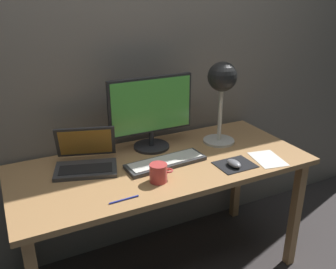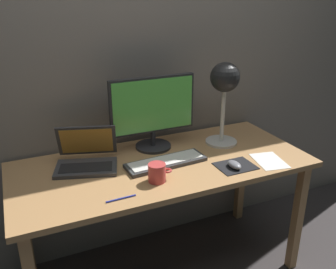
{
  "view_description": "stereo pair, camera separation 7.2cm",
  "coord_description": "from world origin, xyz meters",
  "px_view_note": "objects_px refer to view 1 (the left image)",
  "views": [
    {
      "loc": [
        -0.76,
        -1.6,
        1.62
      ],
      "look_at": [
        0.01,
        -0.05,
        0.92
      ],
      "focal_mm": 39.02,
      "sensor_mm": 36.0,
      "label": 1
    },
    {
      "loc": [
        -0.7,
        -1.63,
        1.62
      ],
      "look_at": [
        0.01,
        -0.05,
        0.92
      ],
      "focal_mm": 39.02,
      "sensor_mm": 36.0,
      "label": 2
    }
  ],
  "objects_px": {
    "pen": "(124,200)",
    "desk_lamp": "(222,84)",
    "coffee_mug": "(159,173)",
    "laptop": "(86,156)",
    "mouse": "(234,163)",
    "monitor": "(151,110)",
    "keyboard_main": "(166,162)"
  },
  "relations": [
    {
      "from": "desk_lamp",
      "to": "pen",
      "type": "bearing_deg",
      "value": -154.02
    },
    {
      "from": "pen",
      "to": "desk_lamp",
      "type": "bearing_deg",
      "value": 25.98
    },
    {
      "from": "laptop",
      "to": "coffee_mug",
      "type": "height_order",
      "value": "laptop"
    },
    {
      "from": "laptop",
      "to": "desk_lamp",
      "type": "relative_size",
      "value": 0.77
    },
    {
      "from": "coffee_mug",
      "to": "monitor",
      "type": "bearing_deg",
      "value": 70.81
    },
    {
      "from": "desk_lamp",
      "to": "pen",
      "type": "distance_m",
      "value": 0.91
    },
    {
      "from": "monitor",
      "to": "coffee_mug",
      "type": "distance_m",
      "value": 0.45
    },
    {
      "from": "keyboard_main",
      "to": "coffee_mug",
      "type": "relative_size",
      "value": 3.68
    },
    {
      "from": "coffee_mug",
      "to": "pen",
      "type": "distance_m",
      "value": 0.23
    },
    {
      "from": "keyboard_main",
      "to": "desk_lamp",
      "type": "distance_m",
      "value": 0.56
    },
    {
      "from": "mouse",
      "to": "coffee_mug",
      "type": "height_order",
      "value": "coffee_mug"
    },
    {
      "from": "coffee_mug",
      "to": "laptop",
      "type": "bearing_deg",
      "value": 130.6
    },
    {
      "from": "keyboard_main",
      "to": "coffee_mug",
      "type": "xyz_separation_m",
      "value": [
        -0.11,
        -0.15,
        0.03
      ]
    },
    {
      "from": "keyboard_main",
      "to": "coffee_mug",
      "type": "bearing_deg",
      "value": -126.6
    },
    {
      "from": "laptop",
      "to": "mouse",
      "type": "xyz_separation_m",
      "value": [
        0.69,
        -0.36,
        -0.04
      ]
    },
    {
      "from": "desk_lamp",
      "to": "coffee_mug",
      "type": "distance_m",
      "value": 0.68
    },
    {
      "from": "mouse",
      "to": "monitor",
      "type": "bearing_deg",
      "value": 124.29
    },
    {
      "from": "monitor",
      "to": "laptop",
      "type": "height_order",
      "value": "monitor"
    },
    {
      "from": "monitor",
      "to": "laptop",
      "type": "xyz_separation_m",
      "value": [
        -0.41,
        -0.06,
        -0.18
      ]
    },
    {
      "from": "coffee_mug",
      "to": "pen",
      "type": "xyz_separation_m",
      "value": [
        -0.21,
        -0.09,
        -0.04
      ]
    },
    {
      "from": "mouse",
      "to": "coffee_mug",
      "type": "xyz_separation_m",
      "value": [
        -0.42,
        0.04,
        0.03
      ]
    },
    {
      "from": "desk_lamp",
      "to": "monitor",
      "type": "bearing_deg",
      "value": 165.28
    },
    {
      "from": "monitor",
      "to": "desk_lamp",
      "type": "distance_m",
      "value": 0.44
    },
    {
      "from": "keyboard_main",
      "to": "mouse",
      "type": "xyz_separation_m",
      "value": [
        0.31,
        -0.19,
        0.01
      ]
    },
    {
      "from": "laptop",
      "to": "mouse",
      "type": "bearing_deg",
      "value": -27.27
    },
    {
      "from": "pen",
      "to": "monitor",
      "type": "bearing_deg",
      "value": 53.71
    },
    {
      "from": "keyboard_main",
      "to": "coffee_mug",
      "type": "height_order",
      "value": "coffee_mug"
    },
    {
      "from": "desk_lamp",
      "to": "pen",
      "type": "height_order",
      "value": "desk_lamp"
    },
    {
      "from": "keyboard_main",
      "to": "desk_lamp",
      "type": "xyz_separation_m",
      "value": [
        0.42,
        0.13,
        0.35
      ]
    },
    {
      "from": "monitor",
      "to": "mouse",
      "type": "xyz_separation_m",
      "value": [
        0.29,
        -0.42,
        -0.21
      ]
    },
    {
      "from": "pen",
      "to": "keyboard_main",
      "type": "bearing_deg",
      "value": 36.39
    },
    {
      "from": "laptop",
      "to": "monitor",
      "type": "bearing_deg",
      "value": 8.92
    }
  ]
}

